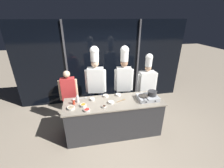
% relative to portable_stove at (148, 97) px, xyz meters
% --- Properties ---
extents(ground_plane, '(24.00, 24.00, 0.00)m').
position_rel_portable_stove_xyz_m(ground_plane, '(-0.83, 0.04, -0.97)').
color(ground_plane, gray).
extents(window_wall_back, '(5.53, 0.09, 2.70)m').
position_rel_portable_stove_xyz_m(window_wall_back, '(-0.83, 1.79, 0.38)').
color(window_wall_back, black).
rests_on(window_wall_back, ground_plane).
extents(demo_counter, '(2.37, 0.76, 0.92)m').
position_rel_portable_stove_xyz_m(demo_counter, '(-0.83, 0.04, -0.51)').
color(demo_counter, '#2D2D30').
rests_on(demo_counter, ground_plane).
extents(portable_stove, '(0.49, 0.39, 0.11)m').
position_rel_portable_stove_xyz_m(portable_stove, '(0.00, 0.00, 0.00)').
color(portable_stove, '#B2B5BA').
rests_on(portable_stove, demo_counter).
extents(frying_pan, '(0.24, 0.41, 0.05)m').
position_rel_portable_stove_xyz_m(frying_pan, '(-0.11, -0.00, 0.08)').
color(frying_pan, '#38332D').
rests_on(frying_pan, portable_stove).
extents(stock_pot, '(0.24, 0.21, 0.11)m').
position_rel_portable_stove_xyz_m(stock_pot, '(0.11, 0.00, 0.11)').
color(stock_pot, '#333335').
rests_on(stock_pot, portable_stove).
extents(squeeze_bottle_clear, '(0.06, 0.06, 0.20)m').
position_rel_portable_stove_xyz_m(squeeze_bottle_clear, '(-1.67, 0.19, 0.05)').
color(squeeze_bottle_clear, white).
rests_on(squeeze_bottle_clear, demo_counter).
extents(squeeze_bottle_chili, '(0.06, 0.06, 0.15)m').
position_rel_portable_stove_xyz_m(squeeze_bottle_chili, '(-1.76, 0.11, 0.02)').
color(squeeze_bottle_chili, red).
rests_on(squeeze_bottle_chili, demo_counter).
extents(prep_bowl_garlic, '(0.12, 0.12, 0.05)m').
position_rel_portable_stove_xyz_m(prep_bowl_garlic, '(-1.33, 0.21, -0.02)').
color(prep_bowl_garlic, silver).
rests_on(prep_bowl_garlic, demo_counter).
extents(prep_bowl_mushrooms, '(0.17, 0.17, 0.04)m').
position_rel_portable_stove_xyz_m(prep_bowl_mushrooms, '(-1.81, -0.08, -0.02)').
color(prep_bowl_mushrooms, silver).
rests_on(prep_bowl_mushrooms, demo_counter).
extents(prep_bowl_bell_pepper, '(0.14, 0.14, 0.04)m').
position_rel_portable_stove_xyz_m(prep_bowl_bell_pepper, '(-1.47, -0.22, -0.03)').
color(prep_bowl_bell_pepper, silver).
rests_on(prep_bowl_bell_pepper, demo_counter).
extents(prep_bowl_soy_glaze, '(0.10, 0.10, 0.04)m').
position_rel_portable_stove_xyz_m(prep_bowl_soy_glaze, '(-1.09, -0.16, -0.03)').
color(prep_bowl_soy_glaze, silver).
rests_on(prep_bowl_soy_glaze, demo_counter).
extents(prep_bowl_bean_sprouts, '(0.14, 0.14, 0.04)m').
position_rel_portable_stove_xyz_m(prep_bowl_bean_sprouts, '(-0.90, -0.01, -0.02)').
color(prep_bowl_bean_sprouts, silver).
rests_on(prep_bowl_bean_sprouts, demo_counter).
extents(prep_bowl_chicken, '(0.14, 0.14, 0.05)m').
position_rel_portable_stove_xyz_m(prep_bowl_chicken, '(-0.98, 0.32, -0.02)').
color(prep_bowl_chicken, silver).
rests_on(prep_bowl_chicken, demo_counter).
extents(prep_bowl_rice, '(0.14, 0.14, 0.05)m').
position_rel_portable_stove_xyz_m(prep_bowl_rice, '(-0.66, 0.31, -0.02)').
color(prep_bowl_rice, silver).
rests_on(prep_bowl_rice, demo_counter).
extents(prep_bowl_carrots, '(0.14, 0.14, 0.06)m').
position_rel_portable_stove_xyz_m(prep_bowl_carrots, '(-1.55, -0.03, -0.02)').
color(prep_bowl_carrots, silver).
rests_on(prep_bowl_carrots, demo_counter).
extents(serving_spoon_slotted, '(0.21, 0.05, 0.02)m').
position_rel_portable_stove_xyz_m(serving_spoon_slotted, '(-1.51, 0.34, -0.04)').
color(serving_spoon_slotted, '#B2B5BA').
rests_on(serving_spoon_slotted, demo_counter).
extents(serving_spoon_solid, '(0.25, 0.13, 0.02)m').
position_rel_portable_stove_xyz_m(serving_spoon_solid, '(-0.60, 0.07, -0.04)').
color(serving_spoon_solid, olive).
rests_on(serving_spoon_solid, demo_counter).
extents(person_guest, '(0.48, 0.20, 1.54)m').
position_rel_portable_stove_xyz_m(person_guest, '(-1.91, 0.70, -0.03)').
color(person_guest, '#4C4C51').
rests_on(person_guest, ground_plane).
extents(chef_head, '(0.55, 0.29, 2.11)m').
position_rel_portable_stove_xyz_m(chef_head, '(-1.18, 0.78, 0.27)').
color(chef_head, '#2D3856').
rests_on(chef_head, ground_plane).
extents(chef_sous, '(0.52, 0.26, 2.09)m').
position_rel_portable_stove_xyz_m(chef_sous, '(-0.40, 0.77, 0.27)').
color(chef_sous, '#232326').
rests_on(chef_sous, ground_plane).
extents(chef_line, '(0.60, 0.25, 1.86)m').
position_rel_portable_stove_xyz_m(chef_line, '(0.29, 0.75, 0.07)').
color(chef_line, '#2D3856').
rests_on(chef_line, ground_plane).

